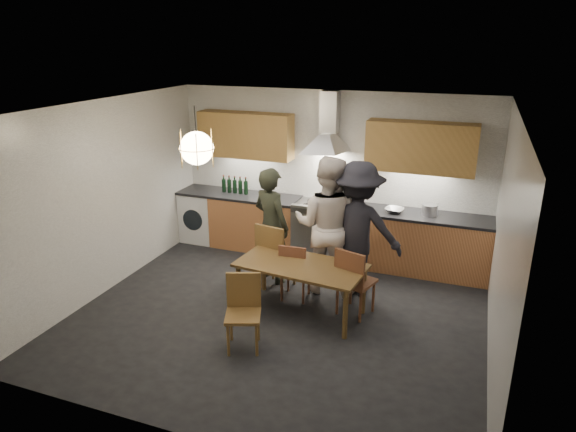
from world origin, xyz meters
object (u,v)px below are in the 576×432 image
(person_left, at_px, (271,226))
(mixing_bowl, at_px, (394,210))
(stock_pot, at_px, (430,210))
(chair_back_left, at_px, (274,252))
(dining_table, at_px, (301,270))
(person_right, at_px, (357,229))
(wine_bottles, at_px, (235,185))
(chair_front, at_px, (243,306))
(person_mid, at_px, (327,225))

(person_left, height_order, mixing_bowl, person_left)
(mixing_bowl, bearing_deg, person_left, -147.42)
(mixing_bowl, distance_m, stock_pot, 0.50)
(person_left, distance_m, stock_pot, 2.31)
(chair_back_left, distance_m, stock_pot, 2.36)
(dining_table, height_order, stock_pot, stock_pot)
(person_right, relative_size, mixing_bowl, 6.80)
(person_left, height_order, wine_bottles, person_left)
(dining_table, relative_size, chair_front, 1.94)
(person_left, bearing_deg, wine_bottles, -20.75)
(chair_front, distance_m, person_left, 1.72)
(person_left, xyz_separation_m, wine_bottles, (-1.09, 1.08, 0.21))
(person_left, distance_m, person_mid, 0.82)
(chair_front, xyz_separation_m, stock_pot, (1.72, 2.70, 0.49))
(chair_back_left, height_order, person_mid, person_mid)
(chair_front, height_order, stock_pot, stock_pot)
(chair_front, relative_size, wine_bottles, 1.82)
(chair_back_left, xyz_separation_m, chair_front, (0.19, -1.39, -0.06))
(dining_table, relative_size, mixing_bowl, 6.11)
(stock_pot, bearing_deg, person_right, -129.96)
(chair_front, height_order, person_left, person_left)
(chair_front, height_order, person_mid, person_mid)
(chair_front, distance_m, mixing_bowl, 2.95)
(mixing_bowl, bearing_deg, person_right, -109.61)
(chair_back_left, xyz_separation_m, person_mid, (0.67, 0.27, 0.39))
(dining_table, height_order, chair_back_left, chair_back_left)
(chair_back_left, distance_m, person_right, 1.18)
(dining_table, distance_m, person_left, 1.05)
(person_mid, relative_size, mixing_bowl, 6.98)
(person_left, relative_size, mixing_bowl, 6.14)
(person_right, bearing_deg, stock_pot, -135.13)
(chair_back_left, relative_size, stock_pot, 4.37)
(person_left, relative_size, person_right, 0.90)
(person_right, height_order, wine_bottles, person_right)
(dining_table, distance_m, chair_front, 0.99)
(person_left, bearing_deg, stock_pot, -129.03)
(stock_pot, bearing_deg, wine_bottles, 179.43)
(dining_table, relative_size, person_right, 0.90)
(dining_table, relative_size, chair_back_left, 1.71)
(wine_bottles, bearing_deg, person_right, -23.99)
(dining_table, bearing_deg, chair_front, -105.70)
(stock_pot, bearing_deg, dining_table, -127.22)
(dining_table, height_order, person_mid, person_mid)
(person_mid, relative_size, stock_pot, 8.57)
(dining_table, height_order, person_right, person_right)
(dining_table, xyz_separation_m, wine_bottles, (-1.79, 1.81, 0.45))
(chair_back_left, xyz_separation_m, wine_bottles, (-1.23, 1.34, 0.49))
(chair_front, bearing_deg, wine_bottles, 96.89)
(chair_back_left, bearing_deg, stock_pot, -135.90)
(chair_front, bearing_deg, mixing_bowl, 44.64)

